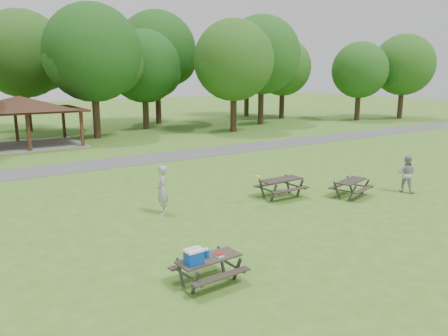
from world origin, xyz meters
TOP-DOWN VIEW (x-y plane):
  - ground at (0.00, 0.00)m, footprint 160.00×160.00m
  - asphalt_path at (0.00, 14.00)m, footprint 120.00×3.20m
  - pavilion at (-4.00, 24.00)m, footprint 8.60×7.01m
  - tree_row_e at (2.10, 25.03)m, footprint 8.40×8.00m
  - tree_row_f at (8.09, 28.53)m, footprint 7.35×7.00m
  - tree_row_g at (14.09, 22.03)m, footprint 7.77×7.40m
  - tree_row_h at (20.10, 25.53)m, footprint 8.61×8.20m
  - tree_row_i at (26.08, 29.03)m, footprint 7.14×6.80m
  - tree_row_j at (32.08, 22.53)m, footprint 6.72×6.40m
  - tree_deep_b at (-1.90, 33.03)m, footprint 8.40×8.00m
  - tree_deep_c at (11.10, 32.03)m, footprint 8.82×8.40m
  - tree_deep_d at (24.10, 33.53)m, footprint 8.40×8.00m
  - tree_flank_right at (38.09, 21.03)m, footprint 7.56×7.20m
  - picnic_table_near at (-4.05, -2.70)m, footprint 1.77×1.45m
  - picnic_table_middle at (3.05, 2.52)m, footprint 1.97×1.60m
  - picnic_table_far at (5.74, 0.88)m, footprint 2.07×1.84m
  - frisbee_in_flight at (1.42, 2.11)m, footprint 0.33×0.33m
  - frisbee_thrower at (-2.37, 3.26)m, footprint 0.68×0.82m
  - frisbee_catcher at (8.42, -0.00)m, footprint 0.94×1.04m

SIDE VIEW (x-z plane):
  - ground at x=0.00m, z-range 0.00..0.00m
  - asphalt_path at x=0.00m, z-range 0.00..0.02m
  - picnic_table_far at x=5.74m, z-range 0.18..0.94m
  - picnic_table_middle at x=3.05m, z-range 0.20..1.05m
  - picnic_table_near at x=-4.05m, z-range 0.09..1.27m
  - frisbee_catcher at x=8.42m, z-range 0.00..1.74m
  - frisbee_thrower at x=-2.37m, z-range 0.00..1.93m
  - frisbee_in_flight at x=1.42m, z-range 1.24..1.26m
  - pavilion at x=-4.00m, z-range 1.18..4.94m
  - tree_row_j at x=32.08m, z-range 1.08..10.04m
  - tree_row_f at x=8.09m, z-range 1.06..10.62m
  - tree_row_i at x=26.08m, z-range 1.15..10.67m
  - tree_flank_right at x=38.09m, z-range 1.17..11.14m
  - tree_row_g at x=14.09m, z-range 1.20..11.46m
  - tree_row_e at x=2.10m, z-range 1.27..12.29m
  - tree_deep_b at x=-1.90m, z-range 1.32..12.45m
  - tree_row_h at x=20.10m, z-range 1.34..12.71m
  - tree_deep_d at x=24.10m, z-range 1.39..12.66m
  - tree_deep_c at x=11.10m, z-range 1.49..13.39m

